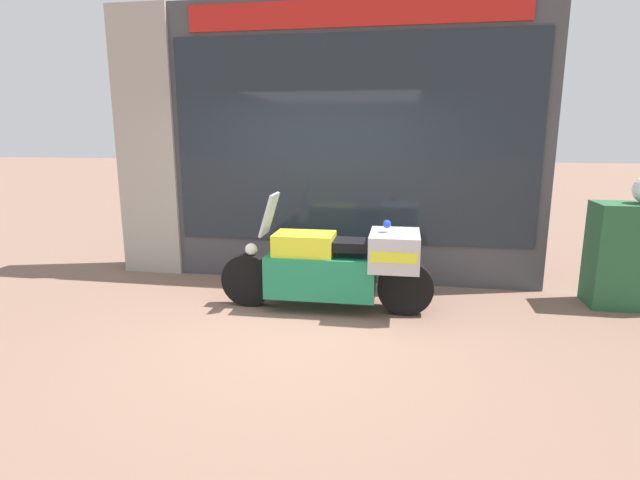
% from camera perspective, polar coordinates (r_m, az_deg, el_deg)
% --- Properties ---
extents(ground_plane, '(60.00, 60.00, 0.00)m').
position_cam_1_polar(ground_plane, '(5.11, -3.55, -10.38)').
color(ground_plane, '#7A5B4C').
extents(shop_building, '(5.68, 0.55, 3.59)m').
position_cam_1_polar(shop_building, '(6.75, -2.95, 10.87)').
color(shop_building, '#424247').
rests_on(shop_building, ground).
extents(window_display, '(4.38, 0.30, 1.96)m').
position_cam_1_polar(window_display, '(6.82, 3.24, -0.44)').
color(window_display, slate).
rests_on(window_display, ground).
extents(paramedic_motorcycle, '(2.39, 0.72, 1.31)m').
position_cam_1_polar(paramedic_motorcycle, '(5.52, 2.16, -2.82)').
color(paramedic_motorcycle, black).
rests_on(paramedic_motorcycle, ground).
extents(utility_cabinet, '(0.88, 0.51, 1.19)m').
position_cam_1_polar(utility_cabinet, '(6.65, 32.05, -1.53)').
color(utility_cabinet, '#235633').
rests_on(utility_cabinet, ground).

